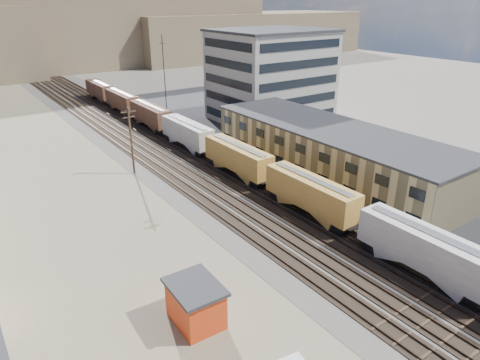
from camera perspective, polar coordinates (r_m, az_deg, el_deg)
ground at (r=41.43m, az=22.58°, el=-14.75°), size 300.00×300.00×0.00m
ballast_bed at (r=75.93m, az=-10.26°, el=4.17°), size 18.00×200.00×0.06m
dirt_yard at (r=61.35m, az=-23.09°, el=-2.09°), size 24.00×180.00×0.03m
asphalt_lot at (r=76.30m, az=9.94°, el=4.28°), size 26.00×120.00×0.04m
rail_tracks at (r=75.69m, az=-10.64°, el=4.15°), size 11.40×200.00×0.24m
freight_train at (r=68.49m, az=-3.96°, el=4.84°), size 3.00×119.74×4.46m
warehouse at (r=63.80m, az=11.95°, el=3.80°), size 12.40×40.40×7.25m
office_tower at (r=92.33m, az=4.14°, el=13.75°), size 22.60×18.60×18.45m
utility_pole_north at (r=64.18m, az=-14.32°, el=5.25°), size 2.20×0.32×10.00m
radio_mast at (r=84.92m, az=-9.98°, el=12.55°), size 1.20×0.16×18.00m
hills_north at (r=186.13m, az=-27.33°, el=17.62°), size 265.00×80.00×32.00m
maintenance_shed at (r=35.64m, az=-5.94°, el=-16.01°), size 3.88×4.95×3.54m
parked_car_blue at (r=91.60m, az=-0.05°, el=8.23°), size 4.53×5.24×1.34m
parked_car_far at (r=85.97m, az=12.20°, el=6.76°), size 2.80×4.70×1.50m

